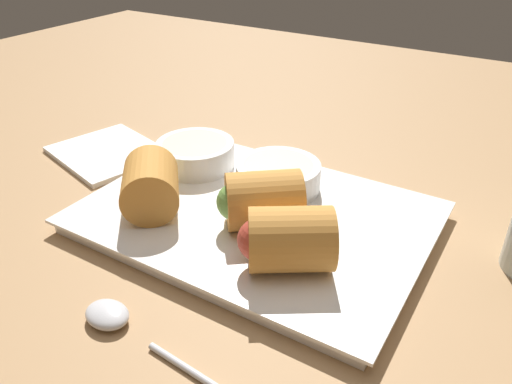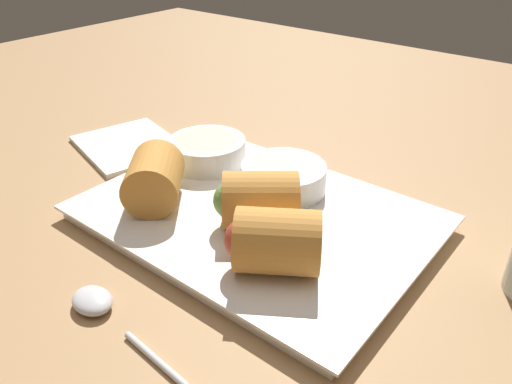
{
  "view_description": "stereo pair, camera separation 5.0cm",
  "coord_description": "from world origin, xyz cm",
  "views": [
    {
      "loc": [
        17.72,
        -36.26,
        28.94
      ],
      "look_at": [
        -3.08,
        -2.41,
        5.58
      ],
      "focal_mm": 35.0,
      "sensor_mm": 36.0,
      "label": 1
    },
    {
      "loc": [
        21.81,
        -33.38,
        28.94
      ],
      "look_at": [
        -3.08,
        -2.41,
        5.58
      ],
      "focal_mm": 35.0,
      "sensor_mm": 36.0,
      "label": 2
    }
  ],
  "objects": [
    {
      "name": "table_surface",
      "position": [
        0.0,
        0.0,
        1.0
      ],
      "size": [
        180.0,
        140.0,
        2.0
      ],
      "color": "#A87F54",
      "rests_on": "ground"
    },
    {
      "name": "serving_plate",
      "position": [
        -3.08,
        -2.41,
        2.76
      ],
      "size": [
        31.54,
        22.99,
        1.5
      ],
      "color": "white",
      "rests_on": "table_surface"
    },
    {
      "name": "roll_front_left",
      "position": [
        -1.65,
        -4.24,
        6.1
      ],
      "size": [
        8.39,
        8.18,
        5.2
      ],
      "color": "#C68438",
      "rests_on": "serving_plate"
    },
    {
      "name": "roll_front_right",
      "position": [
        3.12,
        -8.17,
        6.1
      ],
      "size": [
        8.36,
        7.96,
        5.2
      ],
      "color": "#C68438",
      "rests_on": "serving_plate"
    },
    {
      "name": "roll_back_left",
      "position": [
        -11.92,
        -6.87,
        6.1
      ],
      "size": [
        8.23,
        8.38,
        5.2
      ],
      "color": "#C68438",
      "rests_on": "serving_plate"
    },
    {
      "name": "dipping_bowl_near",
      "position": [
        -3.45,
        2.45,
        5.0
      ],
      "size": [
        8.52,
        8.52,
        2.76
      ],
      "color": "white",
      "rests_on": "serving_plate"
    },
    {
      "name": "dipping_bowl_far",
      "position": [
        -13.65,
        2.13,
        5.0
      ],
      "size": [
        8.52,
        8.52,
        2.76
      ],
      "color": "white",
      "rests_on": "serving_plate"
    },
    {
      "name": "spoon",
      "position": [
        -4.15,
        -19.1,
        2.56
      ],
      "size": [
        16.4,
        3.03,
        1.25
      ],
      "color": "silver",
      "rests_on": "table_surface"
    },
    {
      "name": "napkin",
      "position": [
        -26.28,
        1.01,
        2.3
      ],
      "size": [
        15.24,
        13.89,
        0.6
      ],
      "color": "white",
      "rests_on": "table_surface"
    }
  ]
}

